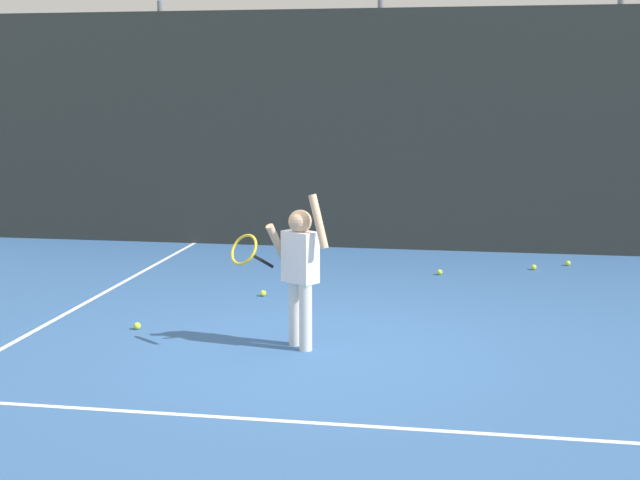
{
  "coord_description": "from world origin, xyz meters",
  "views": [
    {
      "loc": [
        1.28,
        -7.31,
        2.21
      ],
      "look_at": [
        -0.07,
        0.61,
        0.85
      ],
      "focal_mm": 50.11,
      "sensor_mm": 36.0,
      "label": 1
    }
  ],
  "objects_px": {
    "tennis_ball_2": "(568,263)",
    "tennis_ball_4": "(440,272)",
    "tennis_player": "(298,265)",
    "tennis_ball_3": "(263,293)",
    "tennis_ball_0": "(534,267)",
    "tennis_ball_1": "(137,326)"
  },
  "relations": [
    {
      "from": "tennis_ball_2",
      "to": "tennis_ball_4",
      "type": "xyz_separation_m",
      "value": [
        -1.59,
        -0.85,
        0.0
      ]
    },
    {
      "from": "tennis_ball_1",
      "to": "tennis_ball_4",
      "type": "distance_m",
      "value": 4.01
    },
    {
      "from": "tennis_ball_1",
      "to": "tennis_ball_4",
      "type": "relative_size",
      "value": 1.0
    },
    {
      "from": "tennis_player",
      "to": "tennis_ball_3",
      "type": "distance_m",
      "value": 2.11
    },
    {
      "from": "tennis_ball_2",
      "to": "tennis_ball_4",
      "type": "relative_size",
      "value": 1.0
    },
    {
      "from": "tennis_ball_1",
      "to": "tennis_ball_3",
      "type": "xyz_separation_m",
      "value": [
        0.85,
        1.52,
        0.0
      ]
    },
    {
      "from": "tennis_ball_0",
      "to": "tennis_ball_3",
      "type": "xyz_separation_m",
      "value": [
        -2.98,
        -1.96,
        0.0
      ]
    },
    {
      "from": "tennis_ball_0",
      "to": "tennis_ball_4",
      "type": "bearing_deg",
      "value": -156.41
    },
    {
      "from": "tennis_ball_4",
      "to": "tennis_ball_1",
      "type": "bearing_deg",
      "value": -132.07
    },
    {
      "from": "tennis_player",
      "to": "tennis_ball_2",
      "type": "distance_m",
      "value": 4.99
    },
    {
      "from": "tennis_ball_2",
      "to": "tennis_ball_4",
      "type": "bearing_deg",
      "value": -151.93
    },
    {
      "from": "tennis_ball_0",
      "to": "tennis_ball_2",
      "type": "bearing_deg",
      "value": 37.99
    },
    {
      "from": "tennis_ball_1",
      "to": "tennis_ball_2",
      "type": "relative_size",
      "value": 1.0
    },
    {
      "from": "tennis_ball_3",
      "to": "tennis_ball_4",
      "type": "xyz_separation_m",
      "value": [
        1.84,
        1.46,
        0.0
      ]
    },
    {
      "from": "tennis_ball_0",
      "to": "tennis_ball_2",
      "type": "relative_size",
      "value": 1.0
    },
    {
      "from": "tennis_ball_3",
      "to": "tennis_ball_4",
      "type": "height_order",
      "value": "same"
    },
    {
      "from": "tennis_player",
      "to": "tennis_ball_1",
      "type": "distance_m",
      "value": 1.77
    },
    {
      "from": "tennis_player",
      "to": "tennis_ball_4",
      "type": "xyz_separation_m",
      "value": [
        1.09,
        3.31,
        -0.69
      ]
    },
    {
      "from": "tennis_ball_2",
      "to": "tennis_ball_1",
      "type": "bearing_deg",
      "value": -138.18
    },
    {
      "from": "tennis_ball_0",
      "to": "tennis_ball_3",
      "type": "relative_size",
      "value": 1.0
    },
    {
      "from": "tennis_ball_1",
      "to": "tennis_ball_2",
      "type": "height_order",
      "value": "same"
    },
    {
      "from": "tennis_ball_1",
      "to": "tennis_ball_3",
      "type": "distance_m",
      "value": 1.74
    }
  ]
}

